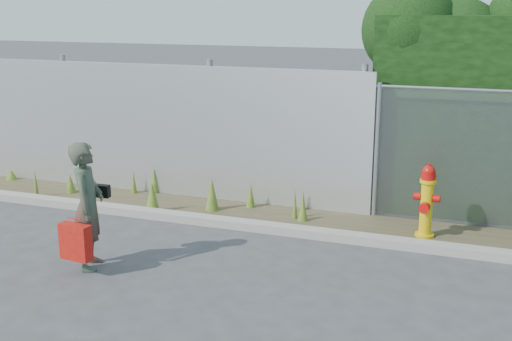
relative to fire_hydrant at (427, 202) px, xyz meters
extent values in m
plane|color=#3B3B3D|center=(-1.87, -2.31, -0.52)|extent=(80.00, 80.00, 0.00)
cube|color=gray|center=(-1.87, -0.51, -0.46)|extent=(16.00, 0.22, 0.12)
cube|color=#3F3824|center=(-1.87, 0.09, -0.51)|extent=(16.00, 1.20, 0.01)
cone|color=#46641E|center=(-4.89, 0.50, -0.31)|extent=(0.10, 0.10, 0.41)
cone|color=#46641E|center=(-5.93, 0.16, -0.35)|extent=(0.18, 0.18, 0.34)
cone|color=#46641E|center=(-5.88, 0.34, -0.41)|extent=(0.09, 0.09, 0.20)
cone|color=#46641E|center=(-6.31, -0.26, -0.27)|extent=(0.09, 0.09, 0.49)
cone|color=#46641E|center=(-4.57, 0.64, -0.30)|extent=(0.15, 0.15, 0.44)
cone|color=#46641E|center=(-2.74, 0.43, -0.31)|extent=(0.15, 0.15, 0.41)
cone|color=#46641E|center=(-1.92, 0.14, -0.28)|extent=(0.08, 0.08, 0.47)
cone|color=#46641E|center=(-1.92, 0.57, -0.36)|extent=(0.09, 0.09, 0.32)
cone|color=#46641E|center=(-4.09, -0.31, -0.27)|extent=(0.23, 0.23, 0.50)
cone|color=#46641E|center=(-3.26, 0.09, -0.25)|extent=(0.22, 0.22, 0.54)
cone|color=#46641E|center=(-1.78, 0.08, -0.36)|extent=(0.16, 0.16, 0.32)
cone|color=#46641E|center=(-7.45, 0.49, -0.42)|extent=(0.22, 0.22, 0.19)
cube|color=silver|center=(-5.12, 0.69, 0.58)|extent=(8.50, 0.08, 2.20)
cylinder|color=gray|center=(-6.37, 0.81, 0.63)|extent=(0.10, 0.10, 2.30)
cylinder|color=gray|center=(-3.57, 0.81, 0.63)|extent=(0.10, 0.10, 2.30)
cylinder|color=gray|center=(-1.07, 0.81, 0.63)|extent=(0.10, 0.10, 2.30)
cylinder|color=gray|center=(-0.82, 0.69, 0.51)|extent=(0.07, 0.07, 2.05)
sphere|color=black|center=(-0.55, 1.58, 2.26)|extent=(1.47, 1.47, 1.47)
sphere|color=black|center=(0.18, 1.81, 2.05)|extent=(1.39, 1.39, 1.39)
cylinder|color=#DAB30B|center=(0.00, 0.01, -0.49)|extent=(0.26, 0.26, 0.06)
cylinder|color=#DAB30B|center=(0.00, 0.01, -0.12)|extent=(0.17, 0.17, 0.80)
cylinder|color=#DAB30B|center=(0.00, 0.01, 0.30)|extent=(0.23, 0.23, 0.05)
cylinder|color=#B20F0A|center=(0.00, 0.01, 0.37)|extent=(0.20, 0.20, 0.09)
sphere|color=#B20F0A|center=(0.00, 0.01, 0.43)|extent=(0.18, 0.18, 0.18)
cylinder|color=#B20F0A|center=(0.00, 0.01, 0.53)|extent=(0.05, 0.05, 0.05)
cylinder|color=#B20F0A|center=(-0.13, 0.01, 0.07)|extent=(0.09, 0.10, 0.10)
cylinder|color=#B20F0A|center=(0.13, 0.01, 0.07)|extent=(0.09, 0.10, 0.10)
cylinder|color=#B20F0A|center=(0.00, -0.12, -0.05)|extent=(0.14, 0.11, 0.14)
imported|color=#116C4A|center=(-3.80, -2.43, 0.27)|extent=(0.55, 0.67, 1.58)
cube|color=#A70910|center=(-3.82, -2.70, -0.10)|extent=(0.40, 0.15, 0.44)
cylinder|color=#A70910|center=(-3.82, -2.70, 0.20)|extent=(0.19, 0.02, 0.02)
cube|color=black|center=(-3.75, -2.18, 0.40)|extent=(0.21, 0.09, 0.16)
camera|label=1|loc=(0.60, -8.72, 2.66)|focal=45.00mm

